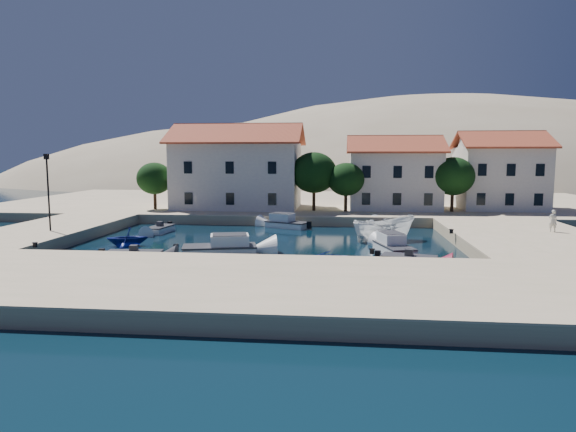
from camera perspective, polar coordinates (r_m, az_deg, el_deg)
The scene contains 23 objects.
ground at distance 32.42m, azimuth -4.98°, elevation -5.94°, with size 400.00×400.00×0.00m, color black.
quay_south at distance 26.61m, azimuth -7.47°, elevation -7.69°, with size 52.00×12.00×1.00m, color tan.
quay_east at distance 43.99m, azimuth 25.09°, elevation -2.52°, with size 11.00×20.00×1.00m, color tan.
quay_west at distance 48.56m, azimuth -25.17°, elevation -1.70°, with size 8.00×20.00×1.00m, color tan.
quay_north at distance 69.48m, azimuth 2.63°, elevation 1.31°, with size 80.00×36.00×1.00m, color tan.
hills at distance 158.31m, azimuth 11.22°, elevation -4.45°, with size 254.00×176.00×99.00m.
building_left at distance 60.27m, azimuth -5.57°, elevation 5.63°, with size 14.70×9.45×9.70m.
building_mid at distance 60.36m, azimuth 11.69°, elevation 4.84°, with size 10.50×8.40×8.30m.
building_right at distance 63.63m, azimuth 22.46°, elevation 4.79°, with size 9.45×8.40×8.80m.
trees at distance 56.56m, azimuth 4.44°, elevation 4.45°, with size 37.30×5.30×6.45m.
lamppost at distance 45.68m, azimuth -25.12°, elevation 3.17°, with size 0.35×0.25×6.22m.
bollards at distance 35.57m, azimuth 0.63°, elevation -2.89°, with size 29.36×9.56×0.30m.
motorboat_grey_sw at distance 36.53m, azimuth -16.74°, elevation -4.28°, with size 3.89×2.04×1.25m.
cabin_cruiser_south at distance 37.50m, azimuth -7.60°, elevation -3.49°, with size 5.67×3.44×1.60m.
rowboat_south at distance 33.83m, azimuth 4.70°, elevation -5.40°, with size 3.33×4.66×0.97m, color navy.
motorboat_red_se at distance 34.46m, azimuth 13.27°, elevation -4.83°, with size 3.81×2.50×1.25m.
cabin_cruiser_east at distance 38.32m, azimuth 11.71°, elevation -3.35°, with size 2.93×4.79×1.60m.
boat_east at distance 43.67m, azimuth 10.60°, elevation -2.72°, with size 2.16×5.75×2.22m, color white.
motorboat_white_ne at distance 49.91m, azimuth 10.81°, elevation -1.20°, with size 2.84×4.19×1.25m.
rowboat_west at distance 42.47m, azimuth -17.37°, elevation -3.18°, with size 2.70×3.12×1.65m, color navy.
motorboat_white_west at distance 48.74m, azimuth -14.02°, elevation -1.47°, with size 1.92×3.54×1.25m.
cabin_cruiser_north at distance 50.46m, azimuth -0.09°, elevation -0.78°, with size 4.56×3.38×1.60m.
pedestrian at distance 46.23m, azimuth 27.35°, elevation -0.48°, with size 0.65×0.43×1.78m, color beige.
Camera 1 is at (6.09, -31.04, 7.13)m, focal length 32.00 mm.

